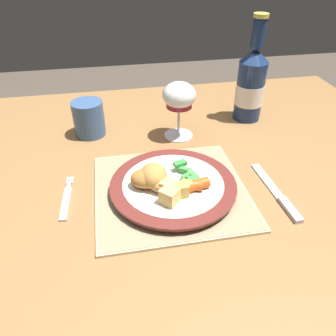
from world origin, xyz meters
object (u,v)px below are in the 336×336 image
at_px(drinking_cup, 89,118).
at_px(wine_glass, 179,98).
at_px(dinner_plate, 173,186).
at_px(dining_table, 143,193).
at_px(table_knife, 279,196).
at_px(fork, 66,200).
at_px(bottle, 251,84).

bearing_deg(drinking_cup, wine_glass, -13.20).
bearing_deg(wine_glass, dinner_plate, -104.75).
bearing_deg(wine_glass, drinking_cup, 166.80).
height_order(dining_table, table_knife, table_knife).
relative_size(dinner_plate, fork, 1.91).
relative_size(table_knife, bottle, 0.69).
relative_size(fork, bottle, 0.48).
bearing_deg(table_knife, wine_glass, 118.09).
height_order(fork, drinking_cup, drinking_cup).
distance_m(bottle, drinking_cup, 0.45).
bearing_deg(wine_glass, table_knife, -61.91).
relative_size(dinner_plate, wine_glass, 1.75).
distance_m(dining_table, table_knife, 0.32).
height_order(dinner_plate, table_knife, dinner_plate).
relative_size(dinner_plate, table_knife, 1.34).
bearing_deg(bottle, dinner_plate, -133.07).
distance_m(table_knife, drinking_cup, 0.51).
distance_m(wine_glass, bottle, 0.23).
distance_m(wine_glass, drinking_cup, 0.24).
xyz_separation_m(fork, drinking_cup, (0.05, 0.27, 0.05)).
height_order(table_knife, drinking_cup, drinking_cup).
bearing_deg(bottle, table_knife, -100.72).
xyz_separation_m(table_knife, drinking_cup, (-0.38, 0.34, 0.05)).
height_order(dinner_plate, bottle, bottle).
xyz_separation_m(table_knife, bottle, (0.07, 0.35, 0.10)).
xyz_separation_m(dinner_plate, wine_glass, (0.06, 0.23, 0.09)).
distance_m(fork, wine_glass, 0.37).
distance_m(dining_table, dinner_plate, 0.16).
bearing_deg(dining_table, table_knife, -31.58).
bearing_deg(dining_table, drinking_cup, 123.68).
distance_m(fork, table_knife, 0.43).
height_order(dinner_plate, wine_glass, wine_glass).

